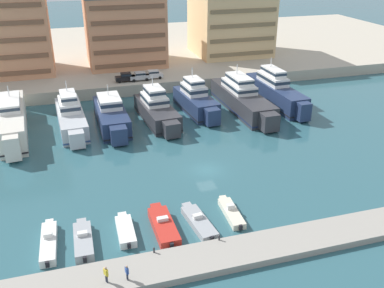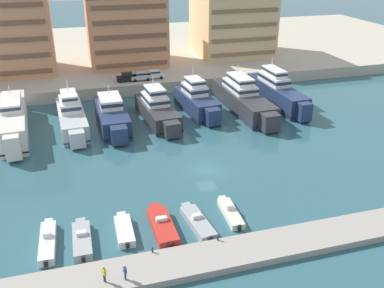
{
  "view_description": "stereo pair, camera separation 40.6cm",
  "coord_description": "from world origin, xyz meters",
  "views": [
    {
      "loc": [
        -16.78,
        -48.94,
        28.42
      ],
      "look_at": [
        -1.08,
        3.63,
        2.5
      ],
      "focal_mm": 40.0,
      "sensor_mm": 36.0,
      "label": 1
    },
    {
      "loc": [
        -16.39,
        -49.05,
        28.42
      ],
      "look_at": [
        -1.08,
        3.63,
        2.5
      ],
      "focal_mm": 40.0,
      "sensor_mm": 36.0,
      "label": 2
    }
  ],
  "objects": [
    {
      "name": "yacht_ivory_far_left",
      "position": [
        -26.29,
        20.96,
        2.33
      ],
      "size": [
        5.26,
        22.88,
        7.27
      ],
      "color": "silver",
      "rests_on": "ground"
    },
    {
      "name": "apartment_block_mid_left",
      "position": [
        24.28,
        54.49,
        10.97
      ],
      "size": [
        18.26,
        17.09,
        19.15
      ],
      "color": "#E0BC84",
      "rests_on": "quay_promenade"
    },
    {
      "name": "car_white_mid_left",
      "position": [
        0.42,
        37.32,
        3.32
      ],
      "size": [
        4.11,
        1.93,
        1.8
      ],
      "color": "white",
      "rests_on": "quay_promenade"
    },
    {
      "name": "pier_dock",
      "position": [
        0.0,
        -17.74,
        0.38
      ],
      "size": [
        120.0,
        4.45,
        0.76
      ],
      "primitive_type": "cube",
      "color": "#9E998E",
      "rests_on": "ground"
    },
    {
      "name": "pedestrian_near_edge",
      "position": [
        -13.87,
        -18.77,
        1.72
      ],
      "size": [
        0.31,
        0.61,
        1.62
      ],
      "color": "#282D3D",
      "rests_on": "pier_dock"
    },
    {
      "name": "pedestrian_far_side",
      "position": [
        -15.7,
        -18.54,
        1.78
      ],
      "size": [
        0.42,
        0.6,
        1.72
      ],
      "color": "#282D3D",
      "rests_on": "pier_dock"
    },
    {
      "name": "yacht_silver_left",
      "position": [
        -17.16,
        20.81,
        2.07
      ],
      "size": [
        5.0,
        18.47,
        7.56
      ],
      "color": "silver",
      "rests_on": "ground"
    },
    {
      "name": "yacht_navy_mid_right",
      "position": [
        21.18,
        21.93,
        2.46
      ],
      "size": [
        4.57,
        21.26,
        8.41
      ],
      "color": "navy",
      "rests_on": "ground"
    },
    {
      "name": "car_black_far_left",
      "position": [
        -5.44,
        36.99,
        3.32
      ],
      "size": [
        4.11,
        1.93,
        1.8
      ],
      "color": "black",
      "rests_on": "quay_promenade"
    },
    {
      "name": "yacht_charcoal_center_right",
      "position": [
        13.69,
        20.57,
        2.24
      ],
      "size": [
        5.52,
        23.16,
        7.91
      ],
      "color": "#333338",
      "rests_on": "ground"
    },
    {
      "name": "yacht_charcoal_center_left",
      "position": [
        -2.66,
        19.84,
        2.02
      ],
      "size": [
        5.77,
        17.37,
        7.52
      ],
      "color": "#333338",
      "rests_on": "ground"
    },
    {
      "name": "motorboat_white_mid_left",
      "position": [
        -12.9,
        -10.95,
        0.43
      ],
      "size": [
        1.84,
        6.05,
        0.88
      ],
      "color": "white",
      "rests_on": "ground"
    },
    {
      "name": "bollard_west",
      "position": [
        -10.78,
        -15.77,
        1.09
      ],
      "size": [
        0.2,
        0.2,
        0.61
      ],
      "color": "#2D2D33",
      "rests_on": "pier_dock"
    },
    {
      "name": "motorboat_cream_center_right",
      "position": [
        -0.75,
        -10.98,
        0.39
      ],
      "size": [
        1.72,
        6.6,
        1.29
      ],
      "color": "beige",
      "rests_on": "ground"
    },
    {
      "name": "motorboat_grey_center",
      "position": [
        -4.89,
        -11.66,
        0.4
      ],
      "size": [
        2.59,
        7.37,
        1.2
      ],
      "color": "#9EA3A8",
      "rests_on": "ground"
    },
    {
      "name": "ground_plane",
      "position": [
        0.0,
        0.0,
        0.0
      ],
      "size": [
        400.0,
        400.0,
        0.0
      ],
      "primitive_type": "plane",
      "color": "#2D5B66"
    },
    {
      "name": "apartment_block_left",
      "position": [
        -3.02,
        51.67,
        10.28
      ],
      "size": [
        17.51,
        15.27,
        17.76
      ],
      "color": "tan",
      "rests_on": "quay_promenade"
    },
    {
      "name": "quay_promenade",
      "position": [
        0.0,
        68.93,
        1.17
      ],
      "size": [
        180.0,
        70.0,
        2.35
      ],
      "primitive_type": "cube",
      "color": "#BCB29E",
      "rests_on": "ground"
    },
    {
      "name": "motorboat_grey_left",
      "position": [
        -17.35,
        -11.45,
        0.49
      ],
      "size": [
        1.92,
        6.9,
        1.36
      ],
      "color": "#9EA3A8",
      "rests_on": "ground"
    },
    {
      "name": "motorboat_white_far_left",
      "position": [
        -20.78,
        -10.78,
        0.48
      ],
      "size": [
        1.72,
        7.5,
        1.45
      ],
      "color": "white",
      "rests_on": "ground"
    },
    {
      "name": "motorboat_red_center_left",
      "position": [
        -8.85,
        -11.47,
        0.55
      ],
      "size": [
        2.25,
        7.83,
        1.48
      ],
      "color": "red",
      "rests_on": "ground"
    },
    {
      "name": "bollard_west_mid",
      "position": [
        -3.96,
        -15.77,
        1.09
      ],
      "size": [
        0.2,
        0.2,
        0.61
      ],
      "color": "#2D2D33",
      "rests_on": "pier_dock"
    },
    {
      "name": "yacht_navy_center",
      "position": [
        5.15,
        21.89,
        2.21
      ],
      "size": [
        5.53,
        15.83,
        7.88
      ],
      "color": "navy",
      "rests_on": "ground"
    },
    {
      "name": "yacht_navy_mid_left",
      "position": [
        -10.56,
        19.62,
        1.94
      ],
      "size": [
        4.83,
        17.52,
        6.62
      ],
      "color": "navy",
      "rests_on": "ground"
    },
    {
      "name": "car_silver_left",
      "position": [
        -2.52,
        36.83,
        3.32
      ],
      "size": [
        4.13,
        1.99,
        1.8
      ],
      "color": "#B7BCC1",
      "rests_on": "quay_promenade"
    },
    {
      "name": "apartment_block_far_left",
      "position": [
        -28.76,
        50.44,
        14.3
      ],
      "size": [
        19.21,
        13.72,
        25.8
      ],
      "color": "tan",
      "rests_on": "quay_promenade"
    }
  ]
}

